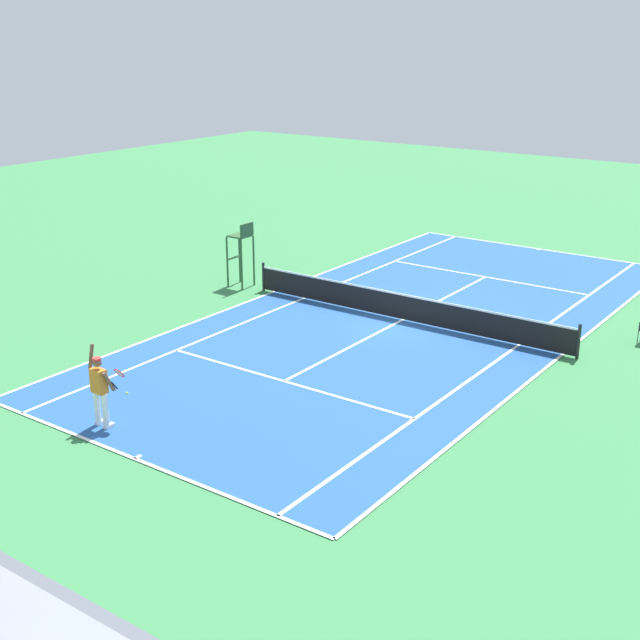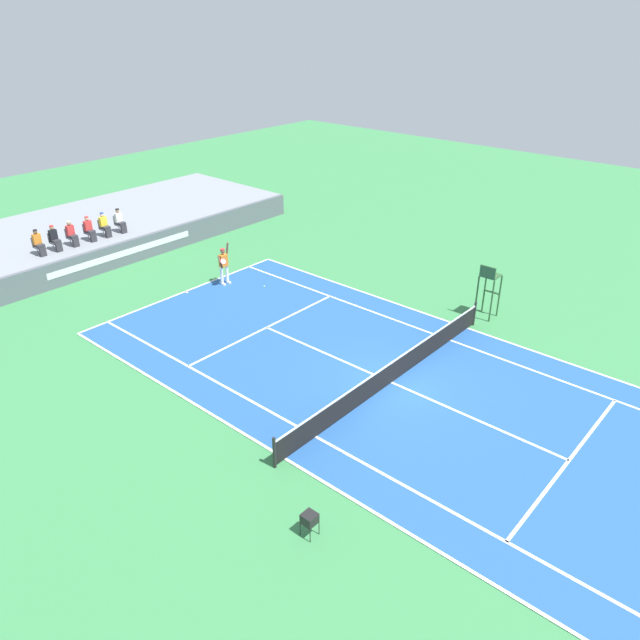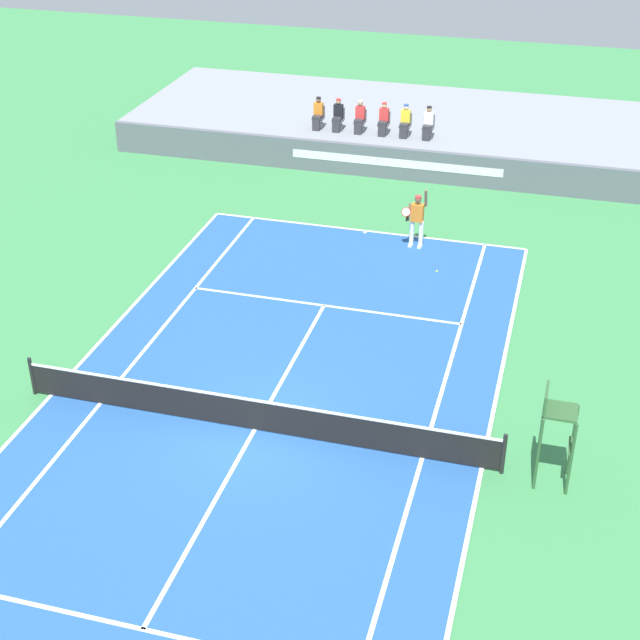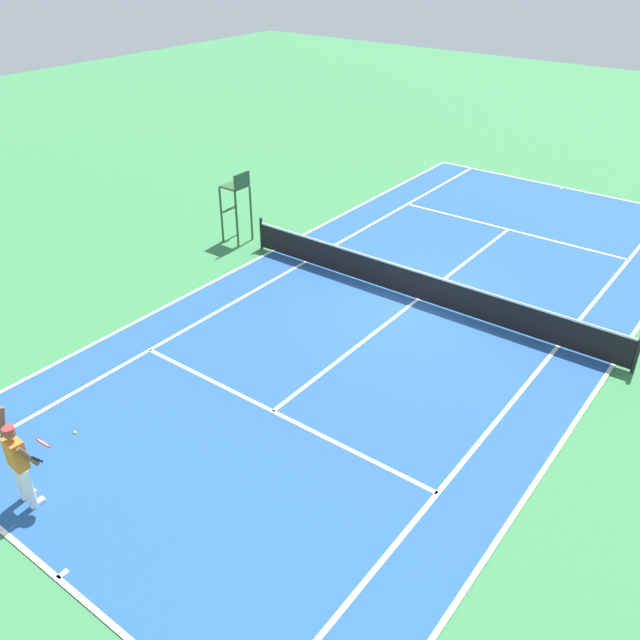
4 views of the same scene
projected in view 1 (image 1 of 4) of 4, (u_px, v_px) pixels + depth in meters
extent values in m
plane|color=#387F47|center=(402.00, 321.00, 28.38)|extent=(80.00, 80.00, 0.00)
cube|color=#235193|center=(402.00, 320.00, 28.38)|extent=(10.98, 23.78, 0.02)
cube|color=white|center=(135.00, 459.00, 19.23)|extent=(10.98, 0.10, 0.01)
cube|color=white|center=(539.00, 249.00, 37.52)|extent=(10.98, 0.10, 0.01)
cube|color=white|center=(562.00, 355.00, 25.35)|extent=(0.10, 23.78, 0.01)
cube|color=white|center=(273.00, 292.00, 31.40)|extent=(0.10, 23.78, 0.01)
cube|color=white|center=(518.00, 345.00, 26.11)|extent=(0.10, 23.78, 0.01)
cube|color=white|center=(303.00, 298.00, 30.64)|extent=(0.10, 23.78, 0.01)
cube|color=white|center=(284.00, 381.00, 23.45)|extent=(8.22, 0.10, 0.01)
cube|color=white|center=(485.00, 277.00, 33.30)|extent=(8.22, 0.10, 0.01)
cube|color=white|center=(402.00, 320.00, 28.38)|extent=(0.10, 12.80, 0.01)
cube|color=white|center=(138.00, 457.00, 19.31)|extent=(0.10, 0.20, 0.01)
cube|color=white|center=(539.00, 249.00, 37.44)|extent=(0.10, 0.20, 0.01)
cylinder|color=black|center=(578.00, 342.00, 24.94)|extent=(0.10, 0.10, 1.07)
cylinder|color=black|center=(263.00, 277.00, 31.49)|extent=(0.10, 0.10, 1.07)
cube|color=black|center=(403.00, 307.00, 28.23)|extent=(11.78, 0.02, 0.84)
cube|color=white|center=(403.00, 295.00, 28.09)|extent=(11.78, 0.03, 0.06)
cylinder|color=white|center=(97.00, 408.00, 20.76)|extent=(0.15, 0.15, 0.92)
cylinder|color=white|center=(105.00, 412.00, 20.57)|extent=(0.15, 0.15, 0.92)
cube|color=white|center=(101.00, 422.00, 20.94)|extent=(0.14, 0.29, 0.10)
cube|color=white|center=(109.00, 426.00, 20.74)|extent=(0.14, 0.29, 0.10)
cube|color=orange|center=(99.00, 381.00, 20.42)|extent=(0.42, 0.27, 0.60)
sphere|color=brown|center=(97.00, 363.00, 20.27)|extent=(0.22, 0.22, 0.22)
cylinder|color=red|center=(97.00, 359.00, 20.24)|extent=(0.21, 0.21, 0.06)
cylinder|color=brown|center=(91.00, 356.00, 20.42)|extent=(0.10, 0.22, 0.61)
cylinder|color=brown|center=(109.00, 381.00, 20.33)|extent=(0.11, 0.33, 0.56)
cylinder|color=black|center=(114.00, 385.00, 20.43)|extent=(0.05, 0.19, 0.25)
torus|color=red|center=(119.00, 373.00, 20.49)|extent=(0.32, 0.21, 0.26)
cylinder|color=silver|center=(119.00, 373.00, 20.49)|extent=(0.28, 0.18, 0.22)
sphere|color=#D1E533|center=(127.00, 393.00, 22.66)|extent=(0.07, 0.07, 0.07)
cylinder|color=#2D562D|center=(227.00, 262.00, 31.88)|extent=(0.07, 0.07, 1.90)
cylinder|color=#2D562D|center=(240.00, 258.00, 32.42)|extent=(0.07, 0.07, 1.90)
cylinder|color=#2D562D|center=(242.00, 265.00, 31.49)|extent=(0.07, 0.07, 1.90)
cylinder|color=#2D562D|center=(254.00, 261.00, 32.03)|extent=(0.07, 0.07, 1.90)
cube|color=#2D562D|center=(240.00, 236.00, 31.64)|extent=(0.70, 0.70, 0.06)
cube|color=#2D562D|center=(247.00, 230.00, 31.36)|extent=(0.06, 0.70, 0.48)
cube|color=#2D562D|center=(234.00, 258.00, 32.10)|extent=(0.10, 0.70, 0.04)
cylinder|color=black|center=(638.00, 337.00, 26.23)|extent=(0.02, 0.02, 0.42)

